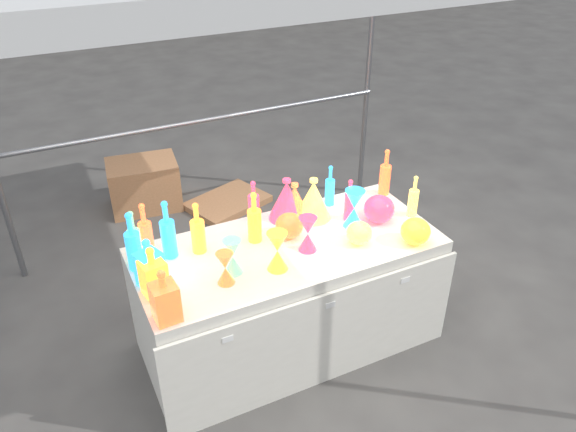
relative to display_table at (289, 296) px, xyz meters
name	(u,v)px	position (x,y,z in m)	size (l,w,h in m)	color
ground	(288,339)	(0.00, 0.01, -0.37)	(80.00, 80.00, 0.00)	#5C5A55
display_table	(289,296)	(0.00, 0.00, 0.00)	(1.84, 0.83, 0.75)	silver
cardboard_box_closed	(144,185)	(-0.40, 2.14, -0.15)	(0.60, 0.44, 0.44)	#B57C51
cardboard_box_flat	(228,202)	(0.27, 1.82, -0.34)	(0.69, 0.49, 0.06)	#B57C51
bottle_0	(197,228)	(-0.49, 0.18, 0.54)	(0.08, 0.08, 0.32)	red
bottle_1	(133,241)	(-0.85, 0.18, 0.55)	(0.08, 0.08, 0.36)	#157722
bottle_2	(145,231)	(-0.76, 0.26, 0.55)	(0.08, 0.08, 0.35)	orange
bottle_3	(254,201)	(-0.07, 0.36, 0.51)	(0.07, 0.07, 0.27)	#1B2AA0
bottle_5	(134,237)	(-0.83, 0.23, 0.54)	(0.07, 0.07, 0.33)	#AA227A
bottle_6	(254,217)	(-0.15, 0.14, 0.54)	(0.08, 0.08, 0.32)	red
bottle_7	(167,229)	(-0.65, 0.21, 0.56)	(0.08, 0.08, 0.36)	#157722
decanter_0	(153,271)	(-0.81, -0.09, 0.52)	(0.12, 0.12, 0.29)	red
decanter_1	(164,295)	(-0.81, -0.30, 0.52)	(0.12, 0.12, 0.29)	orange
decanter_2	(149,263)	(-0.81, -0.01, 0.52)	(0.12, 0.12, 0.29)	#157722
hourglass_0	(225,268)	(-0.45, -0.16, 0.47)	(0.09, 0.09, 0.19)	orange
hourglass_1	(308,234)	(0.08, -0.08, 0.48)	(0.11, 0.11, 0.22)	#1B2AA0
hourglass_3	(233,256)	(-0.38, -0.09, 0.48)	(0.10, 0.10, 0.21)	#AA227A
hourglass_4	(277,251)	(-0.15, -0.17, 0.49)	(0.12, 0.12, 0.23)	red
hourglass_5	(354,208)	(0.46, 0.02, 0.50)	(0.12, 0.12, 0.25)	#157722
globe_0	(415,232)	(0.68, -0.30, 0.45)	(0.18, 0.18, 0.14)	red
globe_1	(359,234)	(0.38, -0.15, 0.44)	(0.15, 0.15, 0.12)	#137779
globe_2	(289,227)	(0.05, 0.09, 0.44)	(0.17, 0.17, 0.14)	orange
globe_3	(379,210)	(0.63, 0.00, 0.45)	(0.19, 0.19, 0.15)	#1B2AA0
lampshade_1	(295,200)	(0.18, 0.28, 0.49)	(0.20, 0.20, 0.24)	yellow
lampshade_2	(287,199)	(0.13, 0.29, 0.51)	(0.23, 0.23, 0.27)	#1B2AA0
lampshade_3	(313,198)	(0.28, 0.22, 0.51)	(0.23, 0.23, 0.27)	#137779
bottle_8	(330,185)	(0.45, 0.32, 0.52)	(0.06, 0.06, 0.28)	#157722
bottle_9	(385,172)	(0.86, 0.28, 0.54)	(0.07, 0.07, 0.33)	orange
bottle_10	(350,200)	(0.47, 0.10, 0.52)	(0.06, 0.06, 0.28)	#1B2AA0
bottle_11	(414,196)	(0.86, -0.03, 0.52)	(0.06, 0.06, 0.28)	#137779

